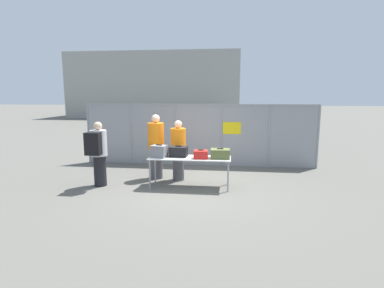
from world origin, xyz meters
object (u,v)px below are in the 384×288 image
at_px(suitcase_olive, 220,154).
at_px(utility_trailer, 246,144).
at_px(inspection_table, 190,160).
at_px(suitcase_red, 201,154).
at_px(suitcase_black, 178,152).
at_px(security_worker_near, 178,150).
at_px(security_worker_far, 156,146).
at_px(suitcase_grey, 159,151).
at_px(traveler_hooded, 98,151).

bearing_deg(suitcase_olive, utility_trailer, 78.21).
xyz_separation_m(inspection_table, suitcase_red, (0.30, -0.08, 0.16)).
relative_size(suitcase_black, utility_trailer, 0.13).
xyz_separation_m(suitcase_black, suitcase_red, (0.61, -0.17, -0.03)).
distance_m(inspection_table, security_worker_near, 0.74).
height_order(suitcase_red, security_worker_far, security_worker_far).
bearing_deg(suitcase_grey, inspection_table, 4.94).
relative_size(traveler_hooded, utility_trailer, 0.47).
xyz_separation_m(suitcase_black, security_worker_near, (-0.09, 0.51, -0.05)).
xyz_separation_m(traveler_hooded, utility_trailer, (4.15, 4.83, -0.51)).
distance_m(security_worker_far, utility_trailer, 4.82).
distance_m(suitcase_black, security_worker_far, 0.98).
xyz_separation_m(suitcase_black, traveler_hooded, (-2.08, -0.33, 0.02)).
bearing_deg(utility_trailer, security_worker_far, -126.03).
xyz_separation_m(security_worker_near, security_worker_far, (-0.67, 0.11, 0.08)).
bearing_deg(inspection_table, suitcase_olive, -0.82).
bearing_deg(suitcase_black, suitcase_red, -15.80).
height_order(suitcase_black, traveler_hooded, traveler_hooded).
height_order(traveler_hooded, utility_trailer, traveler_hooded).
xyz_separation_m(inspection_table, traveler_hooded, (-2.39, -0.24, 0.21)).
xyz_separation_m(traveler_hooded, security_worker_near, (1.99, 0.84, -0.06)).
bearing_deg(security_worker_near, inspection_table, 108.75).
bearing_deg(suitcase_black, suitcase_grey, -162.10).
bearing_deg(security_worker_near, suitcase_red, 120.65).
bearing_deg(suitcase_olive, traveler_hooded, -175.90).
relative_size(suitcase_black, security_worker_near, 0.28).
bearing_deg(security_worker_far, suitcase_olive, 131.19).
height_order(suitcase_black, utility_trailer, suitcase_black).
bearing_deg(traveler_hooded, inspection_table, -15.66).
bearing_deg(security_worker_far, security_worker_near, 142.93).
bearing_deg(traveler_hooded, suitcase_olive, -17.28).
distance_m(traveler_hooded, utility_trailer, 6.39).
distance_m(suitcase_grey, suitcase_olive, 1.60).
bearing_deg(inspection_table, suitcase_black, 164.09).
distance_m(suitcase_black, security_worker_near, 0.52).
distance_m(suitcase_grey, security_worker_near, 0.79).
distance_m(security_worker_near, utility_trailer, 4.56).
height_order(inspection_table, security_worker_far, security_worker_far).
bearing_deg(suitcase_olive, security_worker_far, 158.66).
bearing_deg(suitcase_grey, utility_trailer, 61.27).
height_order(security_worker_near, utility_trailer, security_worker_near).
xyz_separation_m(security_worker_far, utility_trailer, (2.82, 3.88, -0.53)).
distance_m(suitcase_grey, security_worker_far, 0.83).
distance_m(suitcase_olive, security_worker_near, 1.34).
height_order(inspection_table, traveler_hooded, traveler_hooded).
height_order(inspection_table, suitcase_red, suitcase_red).
bearing_deg(utility_trailer, suitcase_olive, -101.79).
height_order(suitcase_grey, traveler_hooded, traveler_hooded).
distance_m(suitcase_red, security_worker_far, 1.58).
height_order(suitcase_grey, security_worker_far, security_worker_far).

